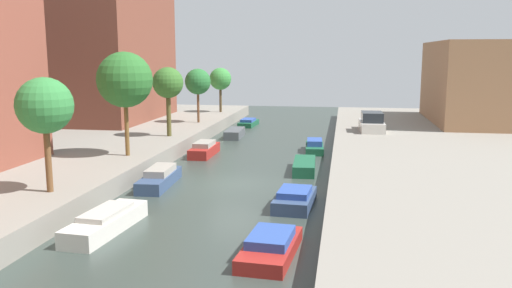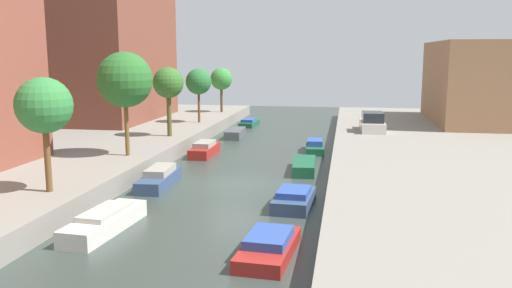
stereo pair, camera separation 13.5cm
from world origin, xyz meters
name	(u,v)px [view 2 (the right image)]	position (x,y,z in m)	size (l,w,h in m)	color
ground_plane	(234,184)	(0.00, 0.00, 0.00)	(84.00, 84.00, 0.00)	#333D38
apartment_tower_far	(95,2)	(-16.00, 17.85, 11.21)	(10.00, 13.58, 20.42)	brown
low_block_right	(495,82)	(18.00, 21.04, 4.40)	(10.00, 13.62, 6.79)	#9E704C
street_tree_1	(44,106)	(-6.59, -6.46, 4.63)	(2.34, 2.34, 4.83)	brown
street_tree_2	(125,80)	(-6.59, 1.77, 5.31)	(3.13, 3.13, 5.89)	brown
street_tree_3	(168,84)	(-6.59, 9.15, 4.71)	(2.16, 2.16, 4.86)	brown
street_tree_4	(199,82)	(-6.59, 16.85, 4.43)	(2.17, 2.17, 4.54)	brown
street_tree_5	(221,79)	(-6.59, 25.08, 4.27)	(2.18, 2.18, 4.39)	#4D3F27
parked_car	(372,123)	(7.70, 14.10, 1.60)	(1.85, 4.10, 1.46)	beige
moored_boat_left_1	(105,222)	(-3.33, -8.14, 0.38)	(1.67, 4.67, 0.86)	beige
moored_boat_left_2	(159,178)	(-3.75, -0.91, 0.41)	(1.50, 4.42, 0.96)	#33476B
moored_boat_left_3	(205,150)	(-3.60, 7.48, 0.41)	(1.29, 3.78, 0.95)	maroon
moored_boat_left_4	(235,133)	(-3.18, 15.46, 0.34)	(1.38, 3.66, 0.68)	#4C5156
moored_boat_left_5	(249,123)	(-3.32, 22.61, 0.30)	(1.49, 3.69, 0.70)	#195638
moored_boat_right_1	(269,246)	(3.28, -9.58, 0.33)	(1.88, 3.90, 0.80)	maroon
moored_boat_right_2	(294,199)	(3.54, -3.61, 0.37)	(1.78, 3.47, 0.85)	#33476B
moored_boat_right_3	(304,166)	(3.42, 3.69, 0.32)	(1.39, 3.91, 0.63)	#195638
moored_boat_right_4	(315,147)	(3.64, 10.16, 0.36)	(1.44, 3.60, 0.87)	#195638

